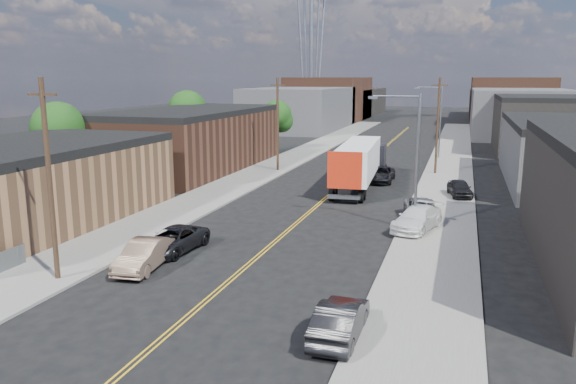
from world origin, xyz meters
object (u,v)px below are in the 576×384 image
Objects in this scene: car_ahead_truck at (380,174)px; car_right_lot_b at (417,218)px; car_left_b at (144,255)px; car_right_oncoming at (340,320)px; car_left_c at (173,240)px; semi_truck at (362,161)px; car_right_lot_a at (421,209)px; car_right_lot_c at (460,188)px.

car_right_lot_b is at bearing -75.43° from car_ahead_truck.
car_right_lot_b is at bearing 35.20° from car_left_b.
car_right_lot_b reaches higher than car_right_oncoming.
car_ahead_truck reaches higher than car_left_c.
semi_truck is 3.42× the size of car_right_lot_a.
semi_truck is at bearing 109.27° from car_right_lot_a.
car_left_b is at bearing -140.80° from car_right_lot_a.
car_ahead_truck is at bearing 121.65° from car_right_lot_b.
car_right_oncoming is at bearing -29.79° from car_left_c.
semi_truck reaches higher than car_right_oncoming.
car_right_oncoming is at bearing -29.20° from car_left_b.
car_ahead_truck is at bearing 59.48° from semi_truck.
car_right_lot_a is at bearing -94.36° from car_right_oncoming.
car_left_c is at bearing -34.38° from car_right_oncoming.
car_right_lot_c reaches higher than car_ahead_truck.
car_right_lot_a is (13.20, 15.17, 0.04)m from car_left_b.
car_right_oncoming reaches higher than car_ahead_truck.
car_left_b reaches higher than car_left_c.
car_left_b is 28.48m from car_right_lot_c.
car_right_oncoming is (11.60, -4.83, -0.02)m from car_left_b.
car_right_lot_c is (8.81, -2.72, -1.57)m from semi_truck.
semi_truck reaches higher than car_right_lot_b.
car_right_lot_c is (2.55, 8.55, 0.03)m from car_right_lot_a.
car_left_b is 0.88× the size of car_ahead_truck.
semi_truck is at bearing 68.71° from car_left_b.
car_left_b reaches higher than car_ahead_truck.
car_right_lot_b is at bearing -114.17° from car_right_lot_c.
car_left_b is 0.98× the size of car_right_lot_a.
car_right_oncoming is at bearing -104.34° from car_right_lot_a.
semi_truck is 3.21× the size of car_left_c.
car_left_b is 3.17m from car_left_c.
car_left_c is (0.00, 3.17, -0.06)m from car_left_b.
car_right_lot_a is at bearing 47.08° from car_left_c.
car_right_lot_b is (6.26, -14.65, -1.51)m from semi_truck.
car_right_oncoming is (11.60, -8.00, 0.05)m from car_left_c.
car_left_c is 27.30m from car_ahead_truck.
car_right_lot_a is at bearing -64.66° from semi_truck.
semi_truck is 16.00m from car_right_lot_b.
car_right_oncoming is at bearing -85.62° from car_ahead_truck.
car_left_b is 20.11m from car_right_lot_a.
car_left_c is at bearing -108.87° from car_ahead_truck.
car_right_lot_b is 0.98× the size of car_ahead_truck.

